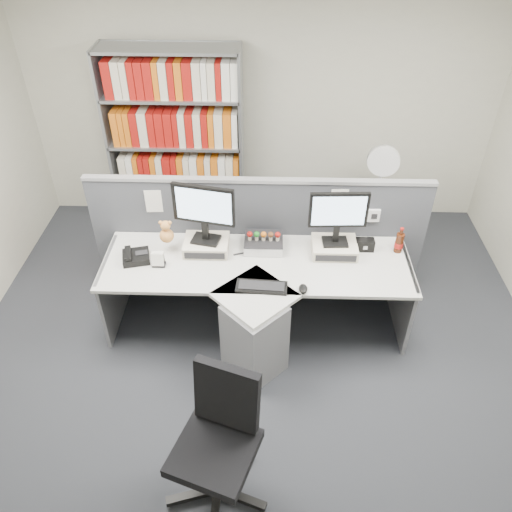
{
  "coord_description": "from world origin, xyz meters",
  "views": [
    {
      "loc": [
        0.1,
        -2.52,
        3.42
      ],
      "look_at": [
        0.0,
        0.65,
        0.92
      ],
      "focal_mm": 35.88,
      "sensor_mm": 36.0,
      "label": 1
    }
  ],
  "objects_px": {
    "desktop_pc": "(264,243)",
    "keyboard": "(262,287)",
    "shelving_unit": "(177,146)",
    "speaker": "(365,245)",
    "mouse": "(303,289)",
    "monitor_right": "(338,214)",
    "desk": "(256,303)",
    "desk_phone": "(135,257)",
    "filing_cabinet": "(373,222)",
    "cola_bottle": "(399,243)",
    "desk_calendar": "(158,260)",
    "office_chair": "(219,437)",
    "monitor_left": "(204,209)",
    "desk_fan": "(383,164)"
  },
  "relations": [
    {
      "from": "desktop_pc",
      "to": "keyboard",
      "type": "relative_size",
      "value": 0.8
    },
    {
      "from": "keyboard",
      "to": "shelving_unit",
      "type": "distance_m",
      "value": 2.18
    },
    {
      "from": "speaker",
      "to": "mouse",
      "type": "bearing_deg",
      "value": -135.02
    },
    {
      "from": "monitor_right",
      "to": "desktop_pc",
      "type": "height_order",
      "value": "monitor_right"
    },
    {
      "from": "desktop_pc",
      "to": "desk",
      "type": "bearing_deg",
      "value": -97.06
    },
    {
      "from": "desk",
      "to": "keyboard",
      "type": "height_order",
      "value": "keyboard"
    },
    {
      "from": "desk",
      "to": "monitor_right",
      "type": "xyz_separation_m",
      "value": [
        0.66,
        0.38,
        0.66
      ]
    },
    {
      "from": "keyboard",
      "to": "desktop_pc",
      "type": "bearing_deg",
      "value": 89.43
    },
    {
      "from": "desk_phone",
      "to": "filing_cabinet",
      "type": "height_order",
      "value": "desk_phone"
    },
    {
      "from": "speaker",
      "to": "filing_cabinet",
      "type": "xyz_separation_m",
      "value": [
        0.27,
        0.97,
        -0.42
      ]
    },
    {
      "from": "desk",
      "to": "monitor_right",
      "type": "bearing_deg",
      "value": 30.11
    },
    {
      "from": "cola_bottle",
      "to": "filing_cabinet",
      "type": "relative_size",
      "value": 0.35
    },
    {
      "from": "desk_calendar",
      "to": "office_chair",
      "type": "distance_m",
      "value": 1.61
    },
    {
      "from": "desk",
      "to": "filing_cabinet",
      "type": "xyz_separation_m",
      "value": [
        1.2,
        1.4,
        -0.11
      ]
    },
    {
      "from": "mouse",
      "to": "desk_phone",
      "type": "bearing_deg",
      "value": 166.11
    },
    {
      "from": "desk",
      "to": "monitor_right",
      "type": "height_order",
      "value": "monitor_right"
    },
    {
      "from": "desk_phone",
      "to": "mouse",
      "type": "bearing_deg",
      "value": -13.89
    },
    {
      "from": "monitor_left",
      "to": "keyboard",
      "type": "xyz_separation_m",
      "value": [
        0.49,
        -0.48,
        -0.4
      ]
    },
    {
      "from": "monitor_right",
      "to": "desk_fan",
      "type": "height_order",
      "value": "monitor_right"
    },
    {
      "from": "desktop_pc",
      "to": "filing_cabinet",
      "type": "distance_m",
      "value": 1.55
    },
    {
      "from": "mouse",
      "to": "cola_bottle",
      "type": "height_order",
      "value": "cola_bottle"
    },
    {
      "from": "desk_phone",
      "to": "desk_calendar",
      "type": "relative_size",
      "value": 1.97
    },
    {
      "from": "desk",
      "to": "cola_bottle",
      "type": "relative_size",
      "value": 10.74
    },
    {
      "from": "desk_phone",
      "to": "monitor_left",
      "type": "bearing_deg",
      "value": 15.22
    },
    {
      "from": "shelving_unit",
      "to": "office_chair",
      "type": "height_order",
      "value": "shelving_unit"
    },
    {
      "from": "desktop_pc",
      "to": "speaker",
      "type": "relative_size",
      "value": 2.08
    },
    {
      "from": "cola_bottle",
      "to": "office_chair",
      "type": "relative_size",
      "value": 0.24
    },
    {
      "from": "speaker",
      "to": "desktop_pc",
      "type": "bearing_deg",
      "value": 179.46
    },
    {
      "from": "desk_calendar",
      "to": "shelving_unit",
      "type": "height_order",
      "value": "shelving_unit"
    },
    {
      "from": "monitor_right",
      "to": "filing_cabinet",
      "type": "bearing_deg",
      "value": 62.08
    },
    {
      "from": "keyboard",
      "to": "cola_bottle",
      "type": "xyz_separation_m",
      "value": [
        1.16,
        0.51,
        0.08
      ]
    },
    {
      "from": "monitor_right",
      "to": "desk_fan",
      "type": "bearing_deg",
      "value": 62.07
    },
    {
      "from": "cola_bottle",
      "to": "office_chair",
      "type": "xyz_separation_m",
      "value": [
        -1.4,
        -1.73,
        -0.26
      ]
    },
    {
      "from": "office_chair",
      "to": "desktop_pc",
      "type": "bearing_deg",
      "value": 82.13
    },
    {
      "from": "desk_calendar",
      "to": "desk_fan",
      "type": "height_order",
      "value": "desk_fan"
    },
    {
      "from": "desk_phone",
      "to": "shelving_unit",
      "type": "height_order",
      "value": "shelving_unit"
    },
    {
      "from": "monitor_left",
      "to": "keyboard",
      "type": "bearing_deg",
      "value": -44.73
    },
    {
      "from": "desktop_pc",
      "to": "desk_calendar",
      "type": "bearing_deg",
      "value": -162.11
    },
    {
      "from": "desk",
      "to": "desk_fan",
      "type": "bearing_deg",
      "value": 49.38
    },
    {
      "from": "mouse",
      "to": "desk_phone",
      "type": "distance_m",
      "value": 1.44
    },
    {
      "from": "desk_phone",
      "to": "shelving_unit",
      "type": "relative_size",
      "value": 0.13
    },
    {
      "from": "monitor_right",
      "to": "shelving_unit",
      "type": "relative_size",
      "value": 0.25
    },
    {
      "from": "monitor_right",
      "to": "speaker",
      "type": "relative_size",
      "value": 3.09
    },
    {
      "from": "desk",
      "to": "mouse",
      "type": "bearing_deg",
      "value": -17.87
    },
    {
      "from": "keyboard",
      "to": "filing_cabinet",
      "type": "height_order",
      "value": "keyboard"
    },
    {
      "from": "monitor_right",
      "to": "speaker",
      "type": "distance_m",
      "value": 0.43
    },
    {
      "from": "monitor_left",
      "to": "office_chair",
      "type": "xyz_separation_m",
      "value": [
        0.25,
        -1.7,
        -0.59
      ]
    },
    {
      "from": "desk",
      "to": "speaker",
      "type": "xyz_separation_m",
      "value": [
        0.93,
        0.43,
        0.32
      ]
    },
    {
      "from": "desk_fan",
      "to": "monitor_left",
      "type": "bearing_deg",
      "value": -148.2
    },
    {
      "from": "desk_fan",
      "to": "office_chair",
      "type": "relative_size",
      "value": 0.52
    }
  ]
}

